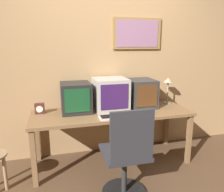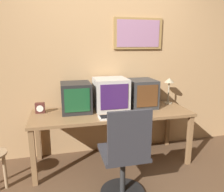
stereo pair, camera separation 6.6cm
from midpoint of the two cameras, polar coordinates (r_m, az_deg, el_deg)
name	(u,v)px [view 2 (the right image)]	position (r m, az deg, el deg)	size (l,w,h in m)	color
wall_back	(106,62)	(3.08, -1.06, 8.85)	(8.00, 0.08, 2.60)	tan
desk	(112,117)	(2.83, 0.67, -5.41)	(2.02, 0.69, 0.70)	olive
monitor_left	(76,97)	(2.81, -8.72, -0.34)	(0.37, 0.39, 0.37)	black
monitor_center	(111,94)	(2.87, 0.29, 0.54)	(0.43, 0.42, 0.41)	#B7B2A8
monitor_right	(142,93)	(3.03, 8.40, 0.71)	(0.35, 0.41, 0.38)	#333333
keyboard_main	(118,116)	(2.59, 2.29, -5.38)	(0.46, 0.15, 0.03)	beige
mouse_near_keyboard	(143,115)	(2.67, 8.93, -4.85)	(0.06, 0.12, 0.03)	gray
desk_clock	(40,108)	(2.88, -17.65, -2.99)	(0.12, 0.07, 0.13)	#4C231E
desk_lamp	(169,84)	(3.25, 15.26, 3.02)	(0.14, 0.14, 0.38)	tan
office_chair	(125,160)	(2.26, 4.23, -16.31)	(0.47, 0.47, 0.98)	black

